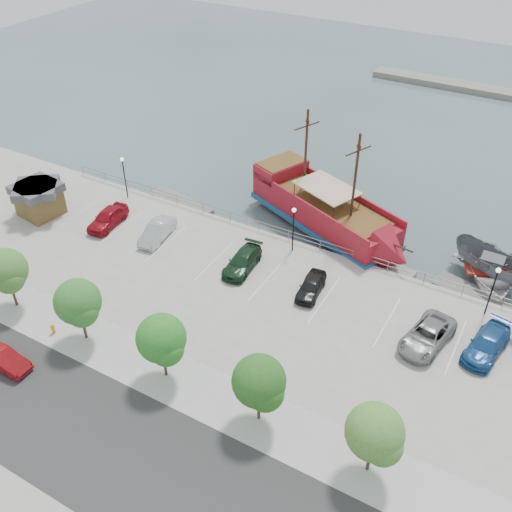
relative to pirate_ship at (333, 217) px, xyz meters
The scene contains 27 objects.
ground 12.05m from the pirate_ship, 96.99° to the right, with size 160.00×160.00×0.00m, color #3E4A4D.
street 27.87m from the pirate_ship, 92.98° to the right, with size 100.00×8.00×0.04m, color #343434.
sidewalk 21.88m from the pirate_ship, 93.80° to the right, with size 100.00×4.00×0.05m, color #AAAAA6.
seawall_railing 4.28m from the pirate_ship, 109.83° to the right, with size 50.00×0.06×1.00m.
pirate_ship is the anchor object (origin of this frame).
patrol_boat 13.82m from the pirate_ship, ahead, with size 2.62×6.97×2.70m, color slate.
speedboat 13.98m from the pirate_ship, ahead, with size 5.35×7.49×1.55m, color silver.
dock_west 15.45m from the pirate_ship, behind, with size 7.28×2.08×0.42m, color slate.
dock_mid 5.94m from the pirate_ship, 27.35° to the right, with size 6.89×1.97×0.39m, color gray.
dock_east 14.07m from the pirate_ship, 10.79° to the right, with size 7.25×2.07×0.41m, color slate.
shed 27.09m from the pirate_ship, 154.67° to the right, with size 4.21×4.21×3.07m.
street_sedan 29.24m from the pirate_ship, 114.96° to the right, with size 1.42×4.08×1.34m, color maroon.
fire_hydrant 25.51m from the pirate_ship, 117.54° to the right, with size 0.28×0.28×0.81m.
lamp_post_left 20.27m from the pirate_ship, 164.71° to the right, with size 0.36×0.36×4.28m.
lamp_post_mid 5.88m from the pirate_ship, 105.24° to the right, with size 0.36×0.36×4.28m.
lamp_post_right 15.63m from the pirate_ship, 20.06° to the right, with size 0.36×0.36×4.28m.
tree_b 27.40m from the pirate_ship, 126.68° to the right, with size 3.30×3.20×5.00m.
tree_c 23.91m from the pirate_ship, 113.02° to the right, with size 3.30×3.20×5.00m.
tree_d 22.14m from the pirate_ship, 96.00° to the right, with size 3.30×3.20×5.00m.
tree_e 22.52m from the pirate_ship, 77.88° to the right, with size 3.30×3.20×5.00m.
tree_f 24.94m from the pirate_ship, 61.88° to the right, with size 3.30×3.20×5.00m.
parked_car_a 20.36m from the pirate_ship, 150.58° to the right, with size 1.87×4.66×1.59m, color maroon.
parked_car_b 15.74m from the pirate_ship, 142.96° to the right, with size 1.57×4.50×1.48m, color #B3B6BB.
parked_car_d 10.28m from the pirate_ship, 112.39° to the right, with size 1.94×4.78×1.39m, color #18361F.
parked_car_e 9.83m from the pirate_ship, 76.60° to the right, with size 1.60×3.97×1.35m, color black.
parked_car_g 15.65m from the pirate_ship, 42.18° to the right, with size 2.44×5.28×1.47m, color gray.
parked_car_h 17.98m from the pirate_ship, 31.24° to the right, with size 2.04×5.01×1.45m, color navy.
Camera 1 is at (16.68, -29.15, 28.81)m, focal length 40.00 mm.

